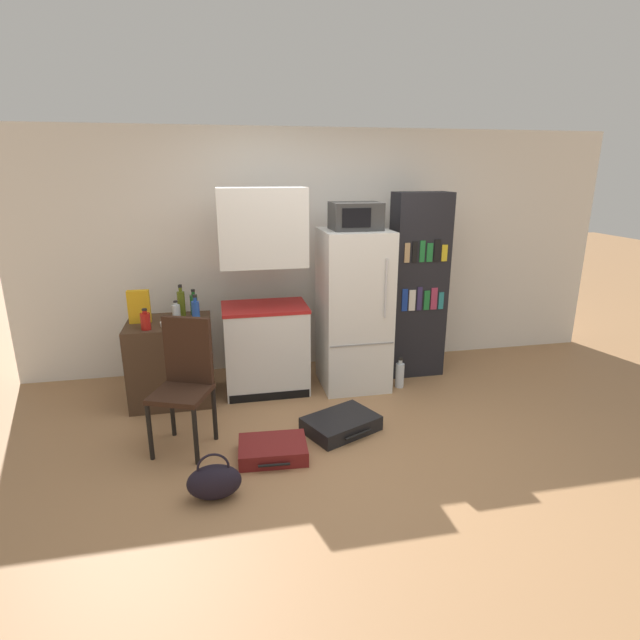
% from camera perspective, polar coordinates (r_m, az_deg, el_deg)
% --- Properties ---
extents(ground_plane, '(24.00, 24.00, 0.00)m').
position_cam_1_polar(ground_plane, '(4.00, 3.85, -14.98)').
color(ground_plane, '#A3754C').
extents(wall_back, '(6.40, 0.10, 2.52)m').
position_cam_1_polar(wall_back, '(5.45, 0.56, 7.90)').
color(wall_back, white).
rests_on(wall_back, ground_plane).
extents(side_table, '(0.75, 0.62, 0.77)m').
position_cam_1_polar(side_table, '(4.89, -16.59, -4.48)').
color(side_table, '#422D1E').
rests_on(side_table, ground_plane).
extents(kitchen_hutch, '(0.81, 0.55, 1.95)m').
position_cam_1_polar(kitchen_hutch, '(4.76, -6.39, 2.21)').
color(kitchen_hutch, silver).
rests_on(kitchen_hutch, ground_plane).
extents(refrigerator, '(0.64, 0.66, 1.56)m').
position_cam_1_polar(refrigerator, '(4.91, 3.87, 1.15)').
color(refrigerator, silver).
rests_on(refrigerator, ground_plane).
extents(microwave, '(0.46, 0.37, 0.25)m').
position_cam_1_polar(microwave, '(4.74, 4.09, 11.77)').
color(microwave, '#333333').
rests_on(microwave, refrigerator).
extents(bookshelf, '(0.56, 0.31, 1.89)m').
position_cam_1_polar(bookshelf, '(5.25, 11.10, 3.79)').
color(bookshelf, black).
rests_on(bookshelf, ground_plane).
extents(bottle_blue_soda, '(0.07, 0.07, 0.28)m').
position_cam_1_polar(bottle_blue_soda, '(4.57, -14.01, 0.85)').
color(bottle_blue_soda, '#1E47A3').
rests_on(bottle_blue_soda, side_table).
extents(bottle_olive_oil, '(0.07, 0.07, 0.31)m').
position_cam_1_polar(bottle_olive_oil, '(4.87, -15.57, 1.87)').
color(bottle_olive_oil, '#566619').
rests_on(bottle_olive_oil, side_table).
extents(bottle_ketchup_red, '(0.08, 0.08, 0.19)m').
position_cam_1_polar(bottle_ketchup_red, '(4.57, -19.32, -0.08)').
color(bottle_ketchup_red, '#AD1914').
rests_on(bottle_ketchup_red, side_table).
extents(bottle_clear_short, '(0.07, 0.07, 0.18)m').
position_cam_1_polar(bottle_clear_short, '(4.79, -16.10, 0.91)').
color(bottle_clear_short, silver).
rests_on(bottle_clear_short, side_table).
extents(bottle_green_tall, '(0.07, 0.07, 0.25)m').
position_cam_1_polar(bottle_green_tall, '(4.91, -14.21, 1.78)').
color(bottle_green_tall, '#1E6028').
rests_on(bottle_green_tall, side_table).
extents(bowl, '(0.13, 0.13, 0.04)m').
position_cam_1_polar(bowl, '(4.64, -17.00, -0.40)').
color(bowl, silver).
rests_on(bowl, side_table).
extents(cereal_box, '(0.19, 0.07, 0.30)m').
position_cam_1_polar(cereal_box, '(4.78, -19.97, 1.45)').
color(cereal_box, gold).
rests_on(cereal_box, side_table).
extents(chair, '(0.52, 0.52, 1.03)m').
position_cam_1_polar(chair, '(4.00, -15.17, -5.94)').
color(chair, black).
rests_on(chair, ground_plane).
extents(suitcase_large_flat, '(0.54, 0.43, 0.12)m').
position_cam_1_polar(suitcase_large_flat, '(3.94, -5.42, -14.56)').
color(suitcase_large_flat, maroon).
rests_on(suitcase_large_flat, ground_plane).
extents(suitcase_small_flat, '(0.70, 0.61, 0.12)m').
position_cam_1_polar(suitcase_small_flat, '(4.27, 2.42, -11.77)').
color(suitcase_small_flat, black).
rests_on(suitcase_small_flat, ground_plane).
extents(handbag, '(0.36, 0.20, 0.33)m').
position_cam_1_polar(handbag, '(3.54, -12.00, -17.60)').
color(handbag, black).
rests_on(handbag, ground_plane).
extents(water_bottle_front, '(0.09, 0.09, 0.32)m').
position_cam_1_polar(water_bottle_front, '(5.09, 9.11, -6.17)').
color(water_bottle_front, silver).
rests_on(water_bottle_front, ground_plane).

